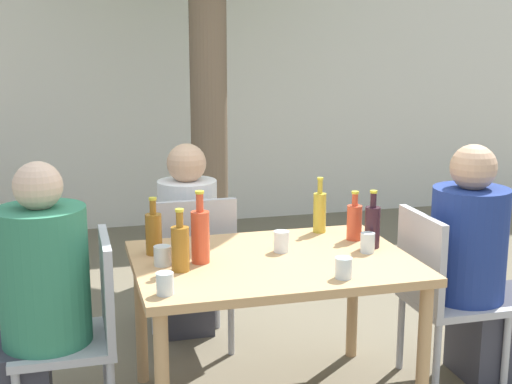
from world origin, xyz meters
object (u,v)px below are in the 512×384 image
Objects in this scene: amber_bottle_3 at (180,247)px; patio_chair_0 at (82,324)px; person_seated_1 at (480,275)px; drinking_glass_0 at (281,241)px; person_seated_2 at (186,250)px; soda_bottle_2 at (200,235)px; drinking_glass_3 at (165,284)px; drinking_glass_2 at (162,256)px; soda_bottle_0 at (354,221)px; dining_table_front at (273,276)px; oil_cruet_1 at (320,211)px; drinking_glass_1 at (344,268)px; person_seated_0 at (28,318)px; amber_bottle_4 at (154,232)px; patio_chair_1 at (439,289)px; drinking_glass_4 at (368,243)px; wine_bottle_5 at (372,225)px; patio_chair_2 at (193,265)px.

patio_chair_0 is at bearing 171.34° from amber_bottle_3.
person_seated_1 is 1.06m from drinking_glass_0.
soda_bottle_2 is (-0.08, -0.90, 0.35)m from person_seated_2.
drinking_glass_0 reaches higher than drinking_glass_3.
drinking_glass_2 is (-1.60, 0.03, 0.22)m from person_seated_1.
soda_bottle_0 is 0.75× the size of soda_bottle_2.
patio_chair_0 is at bearing 180.00° from dining_table_front.
oil_cruet_1 is at bearing 43.54° from drinking_glass_0.
person_seated_1 is at bearing -5.04° from drinking_glass_0.
patio_chair_0 is 1.17m from drinking_glass_1.
oil_cruet_1 is (-0.73, 0.37, 0.29)m from person_seated_1.
person_seated_0 is 1.61m from soda_bottle_0.
person_seated_1 reaches higher than soda_bottle_2.
amber_bottle_4 is at bearing 82.63° from person_seated_1.
patio_chair_0 is 1.74m from patio_chair_1.
drinking_glass_4 reaches higher than dining_table_front.
soda_bottle_0 is 1.00m from amber_bottle_4.
person_seated_2 reaches higher than oil_cruet_1.
drinking_glass_3 is 1.05m from drinking_glass_4.
person_seated_2 is at bearing 50.32° from patio_chair_1.
soda_bottle_2 is at bearing 88.89° from person_seated_1.
wine_bottle_5 reaches higher than soda_bottle_0.
amber_bottle_4 is (-0.08, 0.27, -0.00)m from amber_bottle_3.
amber_bottle_3 is (-0.92, -0.26, 0.01)m from soda_bottle_0.
soda_bottle_0 is (1.58, 0.19, 0.27)m from person_seated_0.
patio_chair_0 reaches higher than drinking_glass_4.
drinking_glass_1 is at bearing -128.33° from drinking_glass_4.
patio_chair_1 is 0.77× the size of person_seated_2.
wine_bottle_5 is at bearing 1.22° from soda_bottle_2.
oil_cruet_1 is 2.90× the size of drinking_glass_0.
soda_bottle_2 is at bearing 92.95° from patio_chair_0.
soda_bottle_2 reaches higher than amber_bottle_4.
drinking_glass_2 is (-0.99, -0.16, -0.05)m from soda_bottle_0.
amber_bottle_4 is at bearing 168.64° from drinking_glass_0.
patio_chair_2 is 0.24m from person_seated_2.
patio_chair_1 is 3.08× the size of oil_cruet_1.
drinking_glass_4 is (0.90, 0.04, -0.06)m from amber_bottle_3.
amber_bottle_4 reaches higher than drinking_glass_4.
person_seated_2 reaches higher than drinking_glass_1.
patio_chair_1 is 3.22× the size of amber_bottle_3.
drinking_glass_2 is at bearing 74.38° from person_seated_2.
person_seated_2 reaches higher than amber_bottle_3.
drinking_glass_4 is (0.10, -0.40, -0.07)m from oil_cruet_1.
drinking_glass_4 is at bearing -127.16° from wine_bottle_5.
dining_table_front is 12.67× the size of drinking_glass_0.
person_seated_1 is at bearing 145.39° from person_seated_2.
soda_bottle_0 is at bearing 21.64° from dining_table_front.
wine_bottle_5 is (0.51, 0.05, 0.19)m from dining_table_front.
person_seated_2 is at bearing 110.14° from drinking_glass_1.
wine_bottle_5 is (1.38, 0.05, 0.34)m from patio_chair_0.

